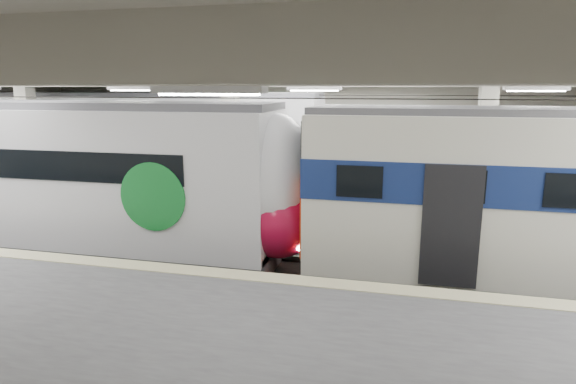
# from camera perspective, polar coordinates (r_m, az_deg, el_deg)

# --- Properties ---
(station_hall) EXTENTS (36.00, 24.00, 5.75)m
(station_hall) POSITION_cam_1_polar(r_m,az_deg,el_deg) (11.00, -0.47, 3.23)
(station_hall) COLOR black
(station_hall) RESTS_ON ground
(modern_emu) EXTENTS (14.27, 2.95, 4.58)m
(modern_emu) POSITION_cam_1_polar(r_m,az_deg,el_deg) (15.18, -20.85, 1.14)
(modern_emu) COLOR white
(modern_emu) RESTS_ON ground
(far_train) EXTENTS (15.21, 3.54, 4.78)m
(far_train) POSITION_cam_1_polar(r_m,az_deg,el_deg) (20.87, -17.32, 4.84)
(far_train) COLOR white
(far_train) RESTS_ON ground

